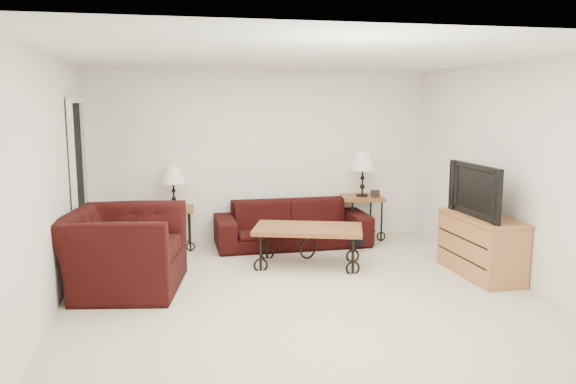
% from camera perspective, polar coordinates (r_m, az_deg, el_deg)
% --- Properties ---
extents(ground, '(5.00, 5.00, 0.00)m').
position_cam_1_polar(ground, '(6.19, 1.39, -10.20)').
color(ground, beige).
rests_on(ground, ground).
extents(wall_back, '(5.00, 0.02, 2.50)m').
position_cam_1_polar(wall_back, '(8.33, -2.63, 3.62)').
color(wall_back, white).
rests_on(wall_back, ground).
extents(wall_front, '(5.00, 0.02, 2.50)m').
position_cam_1_polar(wall_front, '(3.55, 11.02, -4.02)').
color(wall_front, white).
rests_on(wall_front, ground).
extents(wall_left, '(0.02, 5.00, 2.50)m').
position_cam_1_polar(wall_left, '(5.84, -23.15, 0.54)').
color(wall_left, white).
rests_on(wall_left, ground).
extents(wall_right, '(0.02, 5.00, 2.50)m').
position_cam_1_polar(wall_right, '(6.92, 22.01, 1.84)').
color(wall_right, white).
rests_on(wall_right, ground).
extents(ceiling, '(5.00, 5.00, 0.00)m').
position_cam_1_polar(ceiling, '(5.86, 1.49, 13.55)').
color(ceiling, white).
rests_on(ceiling, wall_back).
extents(doorway, '(0.08, 0.94, 2.04)m').
position_cam_1_polar(doorway, '(7.48, -20.48, 0.64)').
color(doorway, black).
rests_on(doorway, ground).
extents(sofa, '(2.19, 0.86, 0.64)m').
position_cam_1_polar(sofa, '(8.07, 0.44, -3.23)').
color(sofa, black).
rests_on(sofa, ground).
extents(side_table_left, '(0.57, 0.57, 0.58)m').
position_cam_1_polar(side_table_left, '(8.07, -11.40, -3.63)').
color(side_table_left, brown).
rests_on(side_table_left, ground).
extents(side_table_right, '(0.69, 0.69, 0.66)m').
position_cam_1_polar(side_table_right, '(8.55, 7.47, -2.56)').
color(side_table_right, brown).
rests_on(side_table_right, ground).
extents(lamp_left, '(0.35, 0.35, 0.58)m').
position_cam_1_polar(lamp_left, '(7.96, -11.54, 0.47)').
color(lamp_left, black).
rests_on(lamp_left, side_table_left).
extents(lamp_right, '(0.43, 0.43, 0.66)m').
position_cam_1_polar(lamp_right, '(8.44, 7.57, 1.80)').
color(lamp_right, black).
rests_on(lamp_right, side_table_right).
extents(photo_frame_left, '(0.12, 0.03, 0.10)m').
position_cam_1_polar(photo_frame_left, '(7.85, -12.56, -1.48)').
color(photo_frame_left, black).
rests_on(photo_frame_left, side_table_left).
extents(photo_frame_right, '(0.13, 0.06, 0.11)m').
position_cam_1_polar(photo_frame_right, '(8.39, 8.84, -0.16)').
color(photo_frame_right, black).
rests_on(photo_frame_right, side_table_right).
extents(coffee_table, '(1.50, 1.11, 0.50)m').
position_cam_1_polar(coffee_table, '(7.11, 2.05, -5.53)').
color(coffee_table, brown).
rests_on(coffee_table, ground).
extents(armchair, '(1.41, 1.54, 0.88)m').
position_cam_1_polar(armchair, '(6.45, -16.30, -5.69)').
color(armchair, black).
rests_on(armchair, ground).
extents(throw_pillow, '(0.17, 0.41, 0.40)m').
position_cam_1_polar(throw_pillow, '(6.37, -15.01, -5.06)').
color(throw_pillow, '#CF451A').
rests_on(throw_pillow, armchair).
extents(tv_stand, '(0.50, 1.20, 0.72)m').
position_cam_1_polar(tv_stand, '(7.08, 18.95, -5.17)').
color(tv_stand, '#A7673E').
rests_on(tv_stand, ground).
extents(television, '(0.14, 1.07, 0.62)m').
position_cam_1_polar(television, '(6.94, 19.09, 0.18)').
color(television, black).
rests_on(television, tv_stand).
extents(backpack, '(0.36, 0.32, 0.39)m').
position_cam_1_polar(backpack, '(7.87, 6.77, -4.54)').
color(backpack, black).
rests_on(backpack, ground).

